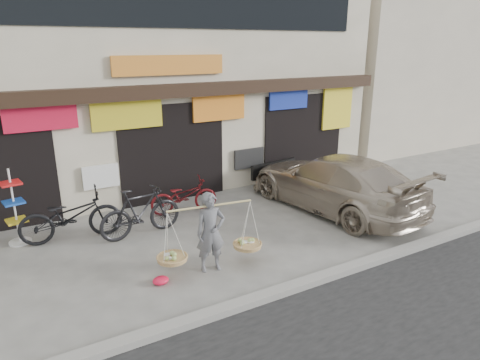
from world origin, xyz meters
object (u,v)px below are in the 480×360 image
street_vendor (211,235)px  display_rack (16,214)px  bike_0 (71,216)px  suv (333,182)px  bike_2 (184,196)px  bike_1 (141,212)px

street_vendor → display_rack: (-3.18, 3.16, -0.03)m
street_vendor → display_rack: 4.48m
bike_0 → display_rack: 1.15m
display_rack → suv: bearing=-13.8°
bike_0 → bike_2: bearing=-77.7°
suv → display_rack: display_rack is taller
bike_0 → suv: bearing=-95.8°
bike_1 → bike_2: bearing=-65.4°
bike_0 → bike_1: bearing=-104.1°
suv → street_vendor: bearing=10.4°
bike_2 → bike_1: bearing=128.9°
bike_2 → suv: bearing=-106.8°
bike_0 → bike_2: size_ratio=1.25×
bike_1 → display_rack: bearing=63.2°
bike_0 → bike_2: 2.83m
street_vendor → suv: (4.25, 1.33, 0.01)m
bike_0 → bike_2: bike_0 is taller
bike_1 → display_rack: display_rack is taller
bike_1 → bike_2: 1.62m
display_rack → bike_1: bearing=-21.0°
bike_0 → suv: (6.36, -1.40, 0.16)m
street_vendor → bike_1: street_vendor is taller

